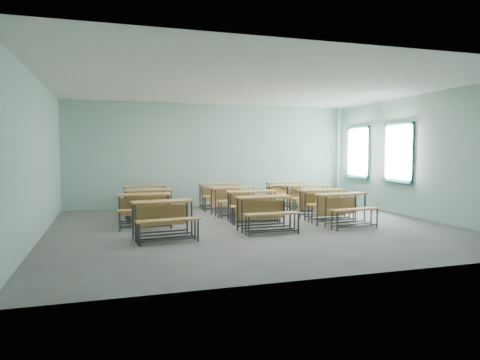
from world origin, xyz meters
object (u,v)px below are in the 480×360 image
object	(u,v)px
desk_unit_r1c1	(253,201)
desk_unit_r0c1	(266,208)
desk_unit_r3c0	(145,194)
desk_unit_r1c0	(145,205)
desk_unit_r2c2	(309,194)
desk_unit_r3c1	(220,192)
desk_unit_r2c1	(234,196)
desk_unit_r3c2	(286,190)
desk_unit_r1c2	(324,199)
desk_unit_r2c0	(149,199)
desk_unit_r0c2	(344,204)
desk_unit_r0c0	(164,214)

from	to	relation	value
desk_unit_r1c1	desk_unit_r0c1	bearing A→B (deg)	-90.55
desk_unit_r3c0	desk_unit_r1c0	bearing A→B (deg)	-98.62
desk_unit_r2c2	desk_unit_r3c1	distance (m)	2.60
desk_unit_r2c1	desk_unit_r2c2	distance (m)	2.23
desk_unit_r2c1	desk_unit_r3c2	distance (m)	2.35
desk_unit_r1c2	desk_unit_r2c0	world-z (taller)	same
desk_unit_r0c1	desk_unit_r0c2	xyz separation A→B (m)	(1.97, 0.07, 0.00)
desk_unit_r1c0	desk_unit_r1c2	world-z (taller)	same
desk_unit_r2c2	desk_unit_r3c0	xyz separation A→B (m)	(-4.48, 1.27, 0.00)
desk_unit_r0c2	desk_unit_r3c2	world-z (taller)	same
desk_unit_r1c2	desk_unit_r2c1	size ratio (longest dim) A/B	0.95
desk_unit_r0c0	desk_unit_r2c1	bearing A→B (deg)	43.71
desk_unit_r0c1	desk_unit_r2c0	xyz separation A→B (m)	(-2.27, 2.37, 0.00)
desk_unit_r1c1	desk_unit_r3c2	world-z (taller)	same
desk_unit_r0c1	desk_unit_r1c0	world-z (taller)	same
desk_unit_r2c2	desk_unit_r0c2	bearing A→B (deg)	-89.97
desk_unit_r0c1	desk_unit_r3c0	distance (m)	4.34
desk_unit_r0c0	desk_unit_r3c0	world-z (taller)	same
desk_unit_r0c2	desk_unit_r1c2	size ratio (longest dim) A/B	1.05
desk_unit_r1c0	desk_unit_r1c1	size ratio (longest dim) A/B	0.96
desk_unit_r3c1	desk_unit_r3c2	bearing A→B (deg)	-2.24
desk_unit_r0c1	desk_unit_r1c0	bearing A→B (deg)	150.48
desk_unit_r0c0	desk_unit_r3c0	distance (m)	3.89
desk_unit_r1c1	desk_unit_r1c2	distance (m)	1.88
desk_unit_r2c2	desk_unit_r3c2	world-z (taller)	same
desk_unit_r0c0	desk_unit_r2c1	xyz separation A→B (m)	(2.21, 2.61, 0.00)
desk_unit_r0c1	desk_unit_r0c2	size ratio (longest dim) A/B	0.94
desk_unit_r0c1	desk_unit_r2c0	bearing A→B (deg)	132.64
desk_unit_r1c0	desk_unit_r3c1	size ratio (longest dim) A/B	1.01
desk_unit_r1c2	desk_unit_r2c0	size ratio (longest dim) A/B	0.98
desk_unit_r3c0	desk_unit_r0c0	bearing A→B (deg)	-93.00
desk_unit_r3c0	desk_unit_r3c1	xyz separation A→B (m)	(2.18, -0.04, 0.00)
desk_unit_r1c0	desk_unit_r2c0	world-z (taller)	same
desk_unit_r1c1	desk_unit_r3c0	distance (m)	3.42
desk_unit_r0c2	desk_unit_r3c0	size ratio (longest dim) A/B	1.03
desk_unit_r1c2	desk_unit_r2c1	bearing A→B (deg)	147.94
desk_unit_r0c0	desk_unit_r1c0	bearing A→B (deg)	93.29
desk_unit_r2c1	desk_unit_r1c2	bearing A→B (deg)	-41.22
desk_unit_r0c2	desk_unit_r3c2	distance (m)	3.52
desk_unit_r2c0	desk_unit_r3c0	distance (m)	1.33
desk_unit_r3c1	desk_unit_r1c1	bearing A→B (deg)	-85.72
desk_unit_r0c2	desk_unit_r2c0	size ratio (longest dim) A/B	1.04
desk_unit_r2c1	desk_unit_r2c2	bearing A→B (deg)	-6.92
desk_unit_r1c0	desk_unit_r2c0	distance (m)	1.06
desk_unit_r3c1	desk_unit_r3c0	bearing A→B (deg)	178.70
desk_unit_r3c1	desk_unit_r3c2	size ratio (longest dim) A/B	0.94
desk_unit_r3c2	desk_unit_r3c0	bearing A→B (deg)	-175.32
desk_unit_r1c2	desk_unit_r3c2	size ratio (longest dim) A/B	0.96
desk_unit_r1c0	desk_unit_r3c0	size ratio (longest dim) A/B	0.97
desk_unit_r0c1	desk_unit_r1c1	world-z (taller)	same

